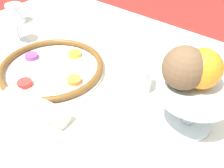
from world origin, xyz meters
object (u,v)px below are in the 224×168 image
Objects in this scene: seder_plate at (52,68)px; napkin_roll at (36,106)px; fruit_stand at (195,94)px; cup_mid at (139,79)px; orange_fruit at (202,69)px; cup_near at (15,14)px; wine_glass at (14,15)px; coconut at (184,68)px.

napkin_roll is at bearing -52.81° from seder_plate.
fruit_stand reaches higher than cup_mid.
orange_fruit reaches higher than napkin_roll.
wine_glass is at bearing -31.27° from cup_near.
cup_mid is at bearing 168.93° from orange_fruit.
orange_fruit is at bearing 1.64° from wine_glass.
fruit_stand is 2.27× the size of cup_mid.
cup_mid is (0.65, -0.03, 0.00)m from cup_near.
seder_plate is at bearing -19.73° from cup_near.
orange_fruit is at bearing 41.90° from coconut.
seder_plate is 0.41m from cup_near.
coconut is 0.49× the size of napkin_roll.
coconut reaches higher than wine_glass.
fruit_stand reaches higher than cup_near.
napkin_roll is 2.48× the size of cup_near.
coconut reaches higher than cup_near.
seder_plate is 0.18m from napkin_roll.
fruit_stand is 0.83m from cup_near.
wine_glass is 0.18m from cup_near.
fruit_stand is 0.19m from cup_mid.
fruit_stand is 2.27× the size of cup_near.
orange_fruit is at bearing 9.11° from seder_plate.
cup_near is at bearing 160.27° from seder_plate.
fruit_stand is at bearing 1.84° from wine_glass.
coconut is (-0.03, -0.03, 0.08)m from fruit_stand.
wine_glass is 1.51× the size of coconut.
cup_near reaches higher than seder_plate.
cup_mid is (-0.15, 0.06, -0.14)m from coconut.
napkin_roll is at bearing -29.19° from wine_glass.
coconut reaches higher than seder_plate.
orange_fruit reaches higher than fruit_stand.
seder_plate is 3.43× the size of coconut.
wine_glass reaches higher than napkin_roll.
coconut is at bearing -138.10° from orange_fruit.
coconut is at bearing -0.53° from wine_glass.
wine_glass is at bearing 150.81° from napkin_roll.
orange_fruit is 1.13× the size of cup_mid.
seder_plate is at bearing -170.89° from orange_fruit.
orange_fruit is at bearing -4.73° from cup_near.
fruit_stand is (0.44, 0.07, 0.09)m from seder_plate.
orange_fruit is (0.68, 0.02, 0.07)m from wine_glass.
coconut is (-0.03, -0.03, 0.00)m from orange_fruit.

